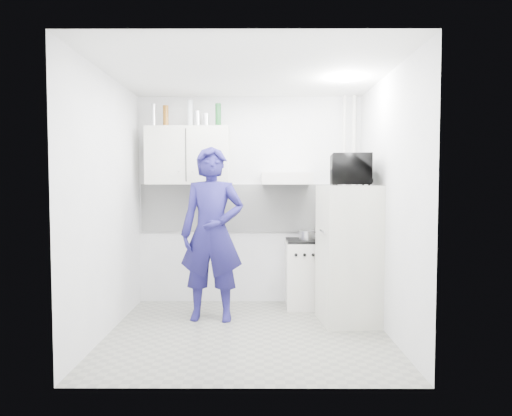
{
  "coord_description": "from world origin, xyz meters",
  "views": [
    {
      "loc": [
        0.1,
        -4.53,
        1.5
      ],
      "look_at": [
        0.08,
        0.3,
        1.25
      ],
      "focal_mm": 32.0,
      "sensor_mm": 36.0,
      "label": 1
    }
  ],
  "objects": [
    {
      "name": "stove",
      "position": [
        0.7,
        1.0,
        0.4
      ],
      "size": [
        0.5,
        0.5,
        0.8
      ],
      "primitive_type": "cube",
      "color": "white",
      "rests_on": "floor"
    },
    {
      "name": "range_hood",
      "position": [
        0.45,
        1.0,
        1.57
      ],
      "size": [
        0.6,
        0.5,
        0.14
      ],
      "primitive_type": "cube",
      "color": "white",
      "rests_on": "wall_back"
    },
    {
      "name": "bottle_a",
      "position": [
        -1.17,
        1.07,
        2.34
      ],
      "size": [
        0.07,
        0.07,
        0.28
      ],
      "primitive_type": "cylinder",
      "color": "silver",
      "rests_on": "upper_cabinet"
    },
    {
      "name": "canister_b",
      "position": [
        -0.53,
        1.07,
        2.28
      ],
      "size": [
        0.09,
        0.09,
        0.16
      ],
      "primitive_type": "cylinder",
      "color": "silver",
      "rests_on": "upper_cabinet"
    },
    {
      "name": "saucepan",
      "position": [
        0.71,
        1.01,
        0.88
      ],
      "size": [
        0.19,
        0.19,
        0.11
      ],
      "primitive_type": "cylinder",
      "color": "silver",
      "rests_on": "stove_top"
    },
    {
      "name": "wall_left",
      "position": [
        -1.4,
        0.0,
        1.3
      ],
      "size": [
        0.0,
        2.6,
        2.6
      ],
      "primitive_type": "plane",
      "rotation": [
        1.57,
        0.0,
        1.57
      ],
      "color": "white",
      "rests_on": "floor"
    },
    {
      "name": "canister_a",
      "position": [
        -0.64,
        1.07,
        2.3
      ],
      "size": [
        0.08,
        0.08,
        0.19
      ],
      "primitive_type": "cylinder",
      "color": "silver",
      "rests_on": "upper_cabinet"
    },
    {
      "name": "person",
      "position": [
        -0.4,
        0.47,
        0.96
      ],
      "size": [
        0.72,
        0.5,
        1.91
      ],
      "primitive_type": "imported",
      "rotation": [
        0.0,
        0.0,
        -0.06
      ],
      "color": "navy",
      "rests_on": "floor"
    },
    {
      "name": "upper_cabinet",
      "position": [
        -0.75,
        1.07,
        1.85
      ],
      "size": [
        1.0,
        0.35,
        0.7
      ],
      "primitive_type": "cube",
      "color": "beige",
      "rests_on": "wall_back"
    },
    {
      "name": "ceiling_spot_fixture",
      "position": [
        1.0,
        0.2,
        2.57
      ],
      "size": [
        0.1,
        0.1,
        0.02
      ],
      "primitive_type": "cylinder",
      "color": "white",
      "rests_on": "ceiling"
    },
    {
      "name": "fridge",
      "position": [
        1.1,
        0.37,
        0.74
      ],
      "size": [
        0.68,
        0.68,
        1.49
      ],
      "primitive_type": "cube",
      "rotation": [
        0.0,
        0.0,
        0.1
      ],
      "color": "beige",
      "rests_on": "floor"
    },
    {
      "name": "microwave",
      "position": [
        1.1,
        0.37,
        1.66
      ],
      "size": [
        0.64,
        0.47,
        0.33
      ],
      "primitive_type": "imported",
      "rotation": [
        0.0,
        0.0,
        1.47
      ],
      "color": "black",
      "rests_on": "fridge"
    },
    {
      "name": "pipe_b",
      "position": [
        1.18,
        1.17,
        1.3
      ],
      "size": [
        0.04,
        0.04,
        2.6
      ],
      "primitive_type": "cylinder",
      "color": "white",
      "rests_on": "floor"
    },
    {
      "name": "pipe_a",
      "position": [
        1.3,
        1.17,
        1.3
      ],
      "size": [
        0.05,
        0.05,
        2.6
      ],
      "primitive_type": "cylinder",
      "color": "white",
      "rests_on": "floor"
    },
    {
      "name": "bottle_d",
      "position": [
        -0.72,
        1.07,
        2.36
      ],
      "size": [
        0.07,
        0.07,
        0.33
      ],
      "primitive_type": "cylinder",
      "color": "#B2B7BC",
      "rests_on": "upper_cabinet"
    },
    {
      "name": "wall_back",
      "position": [
        0.0,
        1.25,
        1.3
      ],
      "size": [
        2.8,
        0.0,
        2.8
      ],
      "primitive_type": "plane",
      "rotation": [
        1.57,
        0.0,
        0.0
      ],
      "color": "white",
      "rests_on": "floor"
    },
    {
      "name": "stove_top",
      "position": [
        0.7,
        1.0,
        0.81
      ],
      "size": [
        0.48,
        0.48,
        0.03
      ],
      "primitive_type": "cube",
      "color": "black",
      "rests_on": "stove"
    },
    {
      "name": "bottle_b",
      "position": [
        -1.02,
        1.07,
        2.33
      ],
      "size": [
        0.07,
        0.07,
        0.26
      ],
      "primitive_type": "cylinder",
      "color": "brown",
      "rests_on": "upper_cabinet"
    },
    {
      "name": "bottle_e",
      "position": [
        -0.38,
        1.07,
        2.34
      ],
      "size": [
        0.07,
        0.07,
        0.28
      ],
      "primitive_type": "cylinder",
      "color": "#144C1E",
      "rests_on": "upper_cabinet"
    },
    {
      "name": "wall_right",
      "position": [
        1.4,
        0.0,
        1.3
      ],
      "size": [
        0.0,
        2.6,
        2.6
      ],
      "primitive_type": "plane",
      "rotation": [
        1.57,
        0.0,
        -1.57
      ],
      "color": "white",
      "rests_on": "floor"
    },
    {
      "name": "ceiling",
      "position": [
        0.0,
        0.0,
        2.6
      ],
      "size": [
        2.8,
        2.8,
        0.0
      ],
      "primitive_type": "plane",
      "color": "white",
      "rests_on": "wall_back"
    },
    {
      "name": "backsplash",
      "position": [
        0.0,
        1.24,
        1.2
      ],
      "size": [
        2.74,
        0.03,
        0.6
      ],
      "primitive_type": "cube",
      "color": "white",
      "rests_on": "wall_back"
    },
    {
      "name": "floor",
      "position": [
        0.0,
        0.0,
        0.0
      ],
      "size": [
        2.8,
        2.8,
        0.0
      ],
      "primitive_type": "plane",
      "color": "gray",
      "rests_on": "ground"
    }
  ]
}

